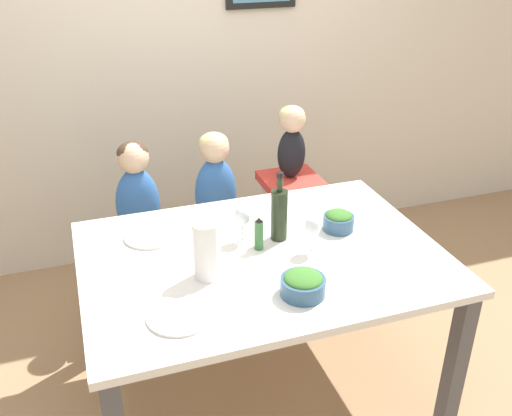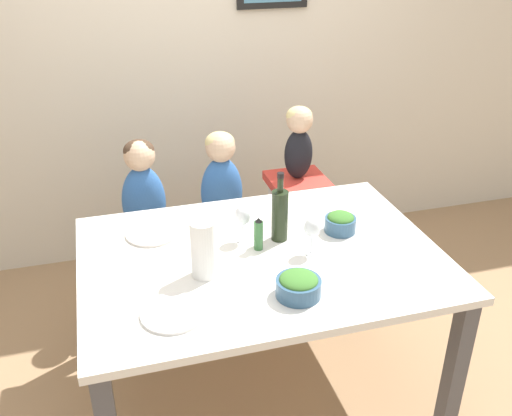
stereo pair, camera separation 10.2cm
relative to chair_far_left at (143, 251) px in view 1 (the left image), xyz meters
The scene contains 18 objects.
ground_plane 0.97m from the chair_far_left, 62.10° to the right, with size 14.00×14.00×0.00m, color #9E7A56.
wall_back 1.24m from the chair_far_left, 57.63° to the left, with size 10.00×0.09×2.70m.
dining_table 0.93m from the chair_far_left, 62.10° to the right, with size 1.52×1.09×0.75m.
chair_far_left is the anchor object (origin of this frame).
chair_far_center 0.42m from the chair_far_left, ahead, with size 0.38×0.37×0.47m.
chair_right_highchair 0.88m from the chair_far_left, ahead, with size 0.33×0.31×0.71m.
person_child_left 0.38m from the chair_far_left, 90.00° to the left, with size 0.23×0.17×0.55m.
person_child_center 0.57m from the chair_far_left, ahead, with size 0.23×0.17×0.55m.
person_baby_right 1.04m from the chair_far_left, ahead, with size 0.16×0.15×0.42m.
wine_bottle 1.00m from the chair_far_left, 52.35° to the right, with size 0.07×0.07×0.32m.
paper_towel_roll 1.02m from the chair_far_left, 79.95° to the right, with size 0.10×0.10×0.24m.
wine_glass_near 1.16m from the chair_far_left, 53.42° to the right, with size 0.07×0.07×0.17m.
wine_glass_far 0.90m from the chair_far_left, 60.50° to the right, with size 0.07×0.07×0.17m.
salad_bowl_large 1.28m from the chair_far_left, 67.17° to the right, with size 0.17×0.17×0.09m.
salad_bowl_small 1.15m from the chair_far_left, 40.57° to the right, with size 0.14×0.14×0.09m.
dinner_plate_front_left 1.16m from the chair_far_left, 90.26° to the right, with size 0.24×0.24×0.01m.
dinner_plate_back_left 0.62m from the chair_far_left, 90.95° to the right, with size 0.24×0.24×0.01m.
condiment_bottle_hot_sauce 0.96m from the chair_far_left, 60.76° to the right, with size 0.04×0.04×0.15m.
Camera 1 is at (-0.69, -1.95, 2.04)m, focal length 40.00 mm.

